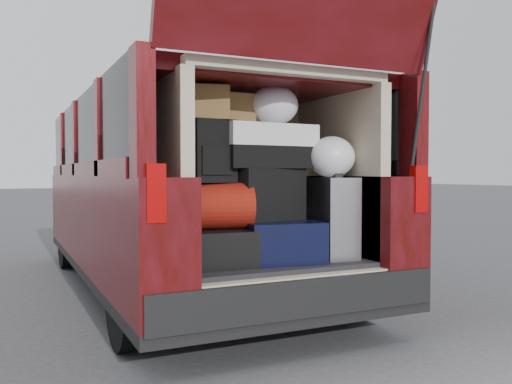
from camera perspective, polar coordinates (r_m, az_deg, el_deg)
ground at (r=3.58m, az=2.10°, el=-16.24°), size 80.00×80.00×0.00m
minivan at (r=5.13m, az=-7.49°, el=-0.38°), size 1.90×5.35×2.77m
load_floor at (r=3.75m, az=0.13°, el=-11.06°), size 1.24×1.05×0.55m
black_hardshell at (r=3.43m, az=-4.42°, el=-5.71°), size 0.44×0.58×0.22m
navy_hardshell at (r=3.59m, az=2.05°, el=-5.06°), size 0.56×0.65×0.26m
silver_roller at (r=3.69m, az=8.13°, el=-2.70°), size 0.26×0.38×0.54m
red_duffel at (r=3.38m, az=-4.23°, el=-1.46°), size 0.49×0.37×0.29m
black_soft_case at (r=3.57m, az=0.97°, el=-0.23°), size 0.52×0.37×0.34m
backpack at (r=3.38m, az=-4.63°, el=4.30°), size 0.29×0.19×0.39m
twotone_duffel at (r=3.60m, az=0.97°, el=4.80°), size 0.67×0.38×0.29m
grocery_sack_lower at (r=3.42m, az=-4.96°, el=9.31°), size 0.26×0.23×0.21m
grocery_sack_upper at (r=3.60m, az=-2.00°, el=8.68°), size 0.21×0.17×0.20m
plastic_bag_center at (r=3.66m, az=1.89°, el=9.11°), size 0.35×0.33×0.27m
plastic_bag_right at (r=3.68m, az=7.96°, el=3.68°), size 0.37×0.35×0.28m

